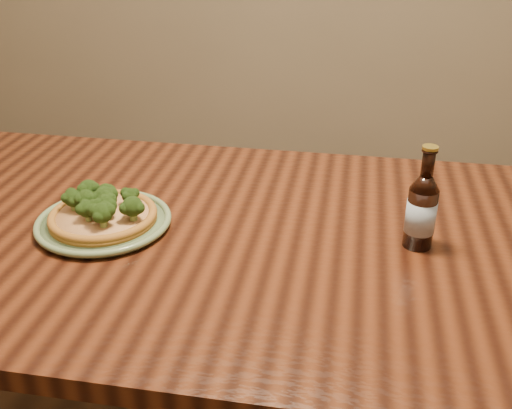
% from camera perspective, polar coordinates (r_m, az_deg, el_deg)
% --- Properties ---
extents(table, '(1.60, 0.90, 0.75)m').
position_cam_1_polar(table, '(1.28, -4.67, -5.98)').
color(table, '#451E0E').
rests_on(table, ground).
extents(plate, '(0.28, 0.28, 0.02)m').
position_cam_1_polar(plate, '(1.27, -14.29, -1.60)').
color(plate, '#677C55').
rests_on(plate, table).
extents(pizza, '(0.22, 0.22, 0.07)m').
position_cam_1_polar(pizza, '(1.26, -14.40, -0.70)').
color(pizza, '#9A6222').
rests_on(pizza, plate).
extents(beer_bottle, '(0.06, 0.06, 0.21)m').
position_cam_1_polar(beer_bottle, '(1.18, 15.48, -0.55)').
color(beer_bottle, black).
rests_on(beer_bottle, table).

